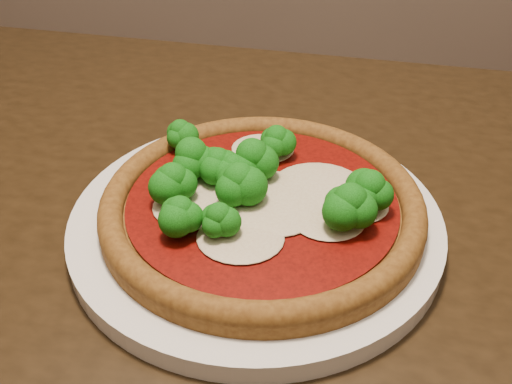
# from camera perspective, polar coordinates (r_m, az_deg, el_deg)

# --- Properties ---
(dining_table) EXTENTS (1.38, 1.00, 0.75)m
(dining_table) POSITION_cam_1_polar(r_m,az_deg,el_deg) (0.55, -4.36, -12.55)
(dining_table) COLOR black
(dining_table) RESTS_ON floor
(plate) EXTENTS (0.32, 0.32, 0.02)m
(plate) POSITION_cam_1_polar(r_m,az_deg,el_deg) (0.49, -0.00, -2.90)
(plate) COLOR silver
(plate) RESTS_ON dining_table
(pizza) EXTENTS (0.27, 0.27, 0.06)m
(pizza) POSITION_cam_1_polar(r_m,az_deg,el_deg) (0.48, 0.33, -0.49)
(pizza) COLOR brown
(pizza) RESTS_ON plate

